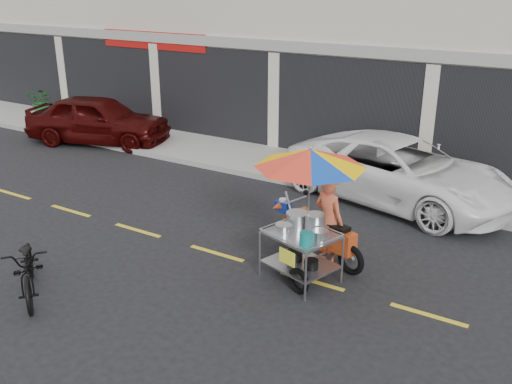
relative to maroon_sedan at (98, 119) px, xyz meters
The scene contains 9 objects.
ground 10.57m from the maroon_sedan, 24.47° to the right, with size 90.00×90.00×0.00m, color black.
sidewalk 9.68m from the maroon_sedan, ahead, with size 45.00×3.00×0.15m, color gray.
centerline 10.57m from the maroon_sedan, 24.47° to the right, with size 42.00×0.10×0.01m, color gold.
maroon_sedan is the anchor object (origin of this frame).
white_pickup 9.59m from the maroon_sedan, ahead, with size 2.47×5.35×1.49m, color white.
plant_tall 4.42m from the maroon_sedan, 163.28° to the left, with size 0.90×0.78×1.00m, color #1A5121.
plant_short 2.12m from the maroon_sedan, 153.53° to the left, with size 0.49×0.49×0.88m, color #1A5121.
near_bicycle 9.27m from the maroon_sedan, 50.69° to the right, with size 0.65×1.87×0.98m, color black.
food_vendor_rig 10.33m from the maroon_sedan, 23.39° to the right, with size 2.36×2.35×2.39m.
Camera 1 is at (3.70, -7.83, 4.88)m, focal length 40.00 mm.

